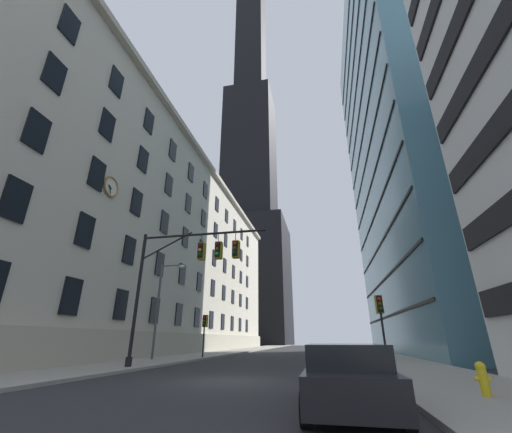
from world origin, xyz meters
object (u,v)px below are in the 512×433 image
Objects in this scene: fire_hydrant at (483,377)px; parked_car at (348,378)px; traffic_signal_mast at (193,263)px; traffic_light_far_left at (205,323)px; traffic_light_near_right at (380,308)px; street_lamppost at (162,300)px.

parked_car is at bearing -150.22° from fire_hydrant.
traffic_signal_mast is 1.80× the size of parked_car.
traffic_light_far_left reaches higher than fire_hydrant.
traffic_light_near_right is 0.86× the size of parked_car.
street_lamppost reaches higher than fire_hydrant.
street_lamppost is at bearing 130.86° from parked_car.
traffic_signal_mast reaches higher than street_lamppost.
traffic_light_far_left is at bearing 130.48° from fire_hydrant.
traffic_light_far_left is (-3.04, 10.46, -2.94)m from traffic_signal_mast.
street_lamppost is at bearing 141.90° from fire_hydrant.
fire_hydrant is (11.65, -6.76, -5.24)m from traffic_signal_mast.
parked_car is (11.03, -19.32, -2.18)m from traffic_light_far_left.
traffic_light_near_right is at bearing 13.66° from traffic_signal_mast.
parked_car is (13.36, -15.45, -3.80)m from street_lamppost.
traffic_light_near_right is 1.11× the size of traffic_light_far_left.
parked_car is (-2.71, -11.46, -2.51)m from traffic_light_near_right.
traffic_light_near_right is 4.53× the size of fire_hydrant.
street_lamppost is (-2.33, -3.87, 1.62)m from traffic_light_far_left.
street_lamppost is 8.65× the size of fire_hydrant.
street_lamppost reaches higher than parked_car.
street_lamppost is 1.63× the size of parked_car.
traffic_light_near_right reaches higher than traffic_light_far_left.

